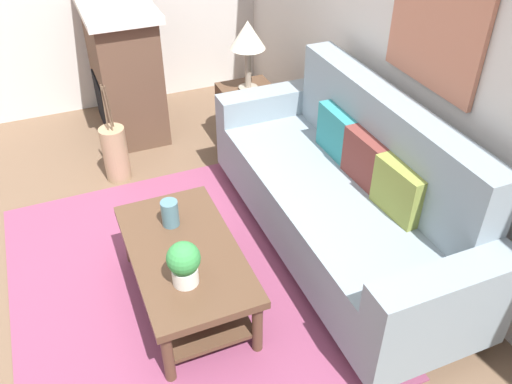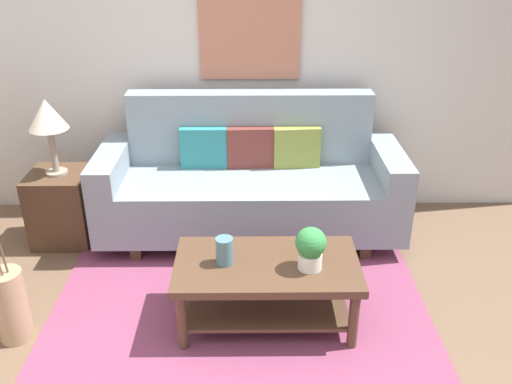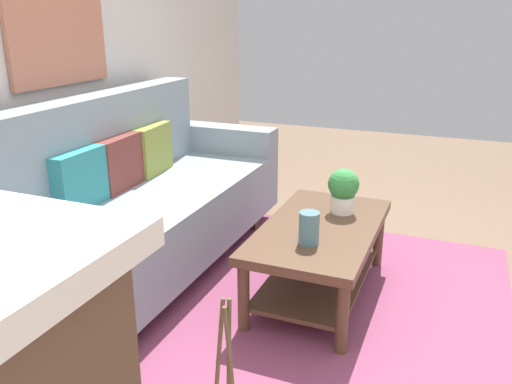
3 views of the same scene
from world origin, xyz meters
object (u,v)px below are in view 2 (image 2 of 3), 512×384
object	(u,v)px
potted_plant_tabletop	(311,247)
table_lamp	(47,118)
coffee_table	(267,278)
couch	(250,183)
throw_pillow_maroon	(250,147)
side_table	(63,207)
framed_painting	(250,31)
throw_pillow_olive	(296,147)
floor_vase	(11,306)
tabletop_vase	(224,251)
throw_pillow_teal	(204,147)

from	to	relation	value
potted_plant_tabletop	table_lamp	xyz separation A→B (m)	(-1.79, 1.08, 0.42)
coffee_table	couch	bearing A→B (deg)	95.02
throw_pillow_maroon	side_table	distance (m)	1.52
framed_painting	side_table	bearing A→B (deg)	-158.82
throw_pillow_maroon	side_table	bearing A→B (deg)	-171.39
framed_painting	table_lamp	bearing A→B (deg)	-158.82
throw_pillow_maroon	throw_pillow_olive	bearing A→B (deg)	0.00
potted_plant_tabletop	throw_pillow_olive	bearing A→B (deg)	89.36
couch	side_table	size ratio (longest dim) A/B	4.09
coffee_table	floor_vase	xyz separation A→B (m)	(-1.50, -0.14, -0.09)
tabletop_vase	potted_plant_tabletop	bearing A→B (deg)	-6.37
couch	throw_pillow_olive	xyz separation A→B (m)	(0.36, 0.13, 0.25)
couch	potted_plant_tabletop	xyz separation A→B (m)	(0.34, -1.17, 0.14)
floor_vase	throw_pillow_olive	bearing A→B (deg)	37.94
throw_pillow_maroon	floor_vase	bearing A→B (deg)	-135.61
side_table	framed_painting	bearing A→B (deg)	21.18
couch	tabletop_vase	bearing A→B (deg)	-97.76
throw_pillow_olive	potted_plant_tabletop	xyz separation A→B (m)	(-0.01, -1.30, -0.11)
table_lamp	potted_plant_tabletop	bearing A→B (deg)	-31.07
coffee_table	framed_painting	xyz separation A→B (m)	(-0.10, 1.58, 1.19)
throw_pillow_maroon	floor_vase	xyz separation A→B (m)	(-1.40, -1.37, -0.45)
throw_pillow_olive	potted_plant_tabletop	distance (m)	1.30
framed_painting	couch	bearing A→B (deg)	-90.00
tabletop_vase	table_lamp	distance (m)	1.72
potted_plant_tabletop	throw_pillow_teal	bearing A→B (deg)	118.48
table_lamp	floor_vase	world-z (taller)	table_lamp
throw_pillow_maroon	potted_plant_tabletop	size ratio (longest dim) A/B	1.37
throw_pillow_teal	couch	bearing A→B (deg)	-19.23
framed_painting	throw_pillow_teal	bearing A→B (deg)	-136.48
throw_pillow_olive	potted_plant_tabletop	size ratio (longest dim) A/B	1.37
throw_pillow_teal	table_lamp	world-z (taller)	table_lamp
coffee_table	table_lamp	distance (m)	1.97
throw_pillow_maroon	coffee_table	bearing A→B (deg)	-85.49
throw_pillow_maroon	floor_vase	size ratio (longest dim) A/B	0.79
table_lamp	framed_painting	bearing A→B (deg)	21.18
potted_plant_tabletop	couch	bearing A→B (deg)	106.39
throw_pillow_maroon	framed_painting	size ratio (longest dim) A/B	0.46
couch	throw_pillow_olive	distance (m)	0.45
side_table	table_lamp	bearing A→B (deg)	180.00
floor_vase	throw_pillow_teal	bearing A→B (deg)	52.77
couch	side_table	xyz separation A→B (m)	(-1.45, -0.09, -0.15)
throw_pillow_olive	side_table	distance (m)	1.86
throw_pillow_maroon	potted_plant_tabletop	distance (m)	1.35
table_lamp	throw_pillow_olive	bearing A→B (deg)	6.92
throw_pillow_teal	side_table	bearing A→B (deg)	-168.61
throw_pillow_teal	coffee_table	world-z (taller)	throw_pillow_teal
throw_pillow_teal	throw_pillow_maroon	distance (m)	0.36
table_lamp	floor_vase	bearing A→B (deg)	-87.91
couch	floor_vase	distance (m)	1.89
throw_pillow_maroon	framed_painting	xyz separation A→B (m)	(-0.00, 0.34, 0.82)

